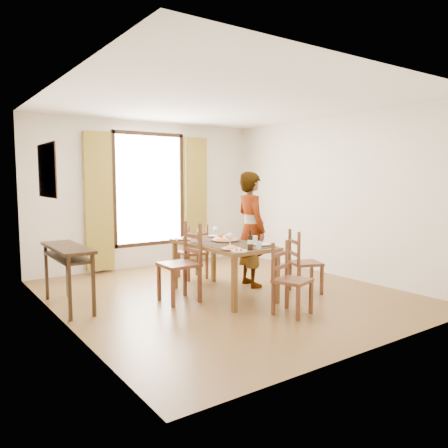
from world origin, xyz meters
TOP-DOWN VIEW (x-y plane):
  - ground at (0.00, 0.00)m, footprint 5.00×5.00m
  - room_shell at (-0.00, 0.13)m, footprint 4.60×5.10m
  - console_table at (-2.03, 0.60)m, footprint 0.38×1.20m
  - dining_table at (-0.06, -0.03)m, footprint 0.82×1.63m
  - chair_west at (-0.69, 0.04)m, footprint 0.48×0.48m
  - chair_north at (0.13, 1.08)m, footprint 0.41×0.41m
  - chair_south at (0.11, -1.22)m, footprint 0.49×0.49m
  - chair_east at (0.96, -0.60)m, footprint 0.53×0.53m
  - man at (0.61, 0.17)m, footprint 0.79×0.64m
  - plate_sw at (-0.33, -0.61)m, footprint 0.27×0.27m
  - plate_se at (0.22, -0.55)m, footprint 0.27×0.27m
  - plate_nw at (-0.33, 0.52)m, footprint 0.27×0.27m
  - plate_ne at (0.20, 0.53)m, footprint 0.27×0.27m
  - pasta_platter at (0.03, 0.05)m, footprint 0.40×0.40m
  - caprese_plate at (-0.34, -0.78)m, footprint 0.20×0.20m
  - wine_glass_a at (-0.19, -0.38)m, footprint 0.08×0.08m
  - wine_glass_b at (0.09, 0.37)m, footprint 0.08×0.08m
  - wine_glass_c at (-0.19, 0.37)m, footprint 0.08×0.08m
  - tumbler_a at (0.29, -0.32)m, footprint 0.07×0.07m
  - tumbler_b at (-0.38, 0.24)m, footprint 0.07×0.07m
  - tumbler_c at (-0.02, -0.77)m, footprint 0.07×0.07m
  - wine_bottle at (-0.13, -0.74)m, footprint 0.07×0.07m

SIDE VIEW (x-z plane):
  - ground at x=0.00m, z-range 0.00..0.00m
  - chair_south at x=0.11m, z-range -0.03..0.86m
  - chair_north at x=0.13m, z-range -0.03..0.87m
  - chair_east at x=0.96m, z-range -0.03..0.88m
  - chair_west at x=-0.69m, z-range -0.04..1.03m
  - dining_table at x=-0.06m, z-range 0.30..1.06m
  - console_table at x=-2.03m, z-range 0.28..1.08m
  - caprese_plate at x=-0.34m, z-range 0.76..0.80m
  - plate_sw at x=-0.33m, z-range 0.76..0.81m
  - plate_se at x=0.22m, z-range 0.76..0.81m
  - plate_nw at x=-0.33m, z-range 0.76..0.81m
  - plate_ne at x=0.20m, z-range 0.76..0.81m
  - pasta_platter at x=0.03m, z-range 0.76..0.86m
  - tumbler_a at x=0.29m, z-range 0.76..0.86m
  - tumbler_b at x=-0.38m, z-range 0.76..0.86m
  - tumbler_c at x=-0.02m, z-range 0.76..0.86m
  - wine_glass_a at x=-0.19m, z-range 0.76..0.94m
  - wine_glass_b at x=0.09m, z-range 0.76..0.94m
  - wine_glass_c at x=-0.19m, z-range 0.76..0.94m
  - man at x=0.61m, z-range 0.00..1.76m
  - wine_bottle at x=-0.13m, z-range 0.76..1.00m
  - room_shell at x=0.00m, z-range 0.17..2.91m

